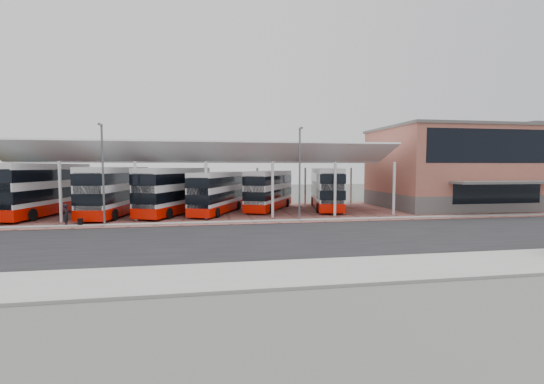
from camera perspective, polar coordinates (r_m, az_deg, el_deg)
The scene contains 19 objects.
ground at distance 25.37m, azimuth 3.36°, elevation -6.77°, with size 140.00×140.00×0.00m, color #474944.
road at distance 24.41m, azimuth 3.89°, elevation -7.18°, with size 120.00×14.00×0.02m, color black.
forecourt at distance 38.34m, azimuth 1.90°, elevation -3.06°, with size 72.00×16.00×0.06m, color brown.
sidewalk at distance 16.94m, azimuth 10.37°, elevation -12.06°, with size 120.00×4.00×0.14m, color gray.
north_kerb at distance 31.35m, azimuth 0.80°, elevation -4.57°, with size 120.00×0.80×0.14m, color gray.
yellow_line_near at distance 18.77m, azimuth 8.24°, elevation -10.58°, with size 120.00×0.12×0.01m, color #D6BB03.
yellow_line_far at distance 19.05m, azimuth 7.96°, elevation -10.36°, with size 120.00×0.12×0.01m, color #D6BB03.
canopy at distance 38.24m, azimuth -10.25°, elevation 5.52°, with size 37.00×11.63×7.07m.
terminal at distance 47.74m, azimuth 27.25°, elevation 3.46°, with size 18.40×14.40×9.25m.
lamp_west at distance 31.69m, azimuth -25.01°, elevation 2.94°, with size 0.16×0.90×8.07m.
lamp_east at distance 31.49m, azimuth 4.37°, elevation 3.30°, with size 0.16×0.90×8.07m.
bus_0 at distance 41.14m, azimuth -32.16°, elevation 0.31°, with size 4.94×12.38×4.98m.
bus_1 at distance 38.01m, azimuth -23.25°, elevation 0.09°, with size 4.34×11.52×4.64m.
bus_2 at distance 37.26m, azimuth -14.92°, elevation 0.15°, with size 6.77×11.14×4.55m.
bus_3 at distance 37.01m, azimuth -8.49°, elevation -0.12°, with size 5.92×10.14×4.13m.
bus_4 at distance 39.61m, azimuth -0.38°, elevation 0.25°, with size 6.68×10.18×4.21m.
bus_5 at distance 40.65m, azimuth 8.51°, elevation 0.50°, with size 4.61×11.16×4.49m.
pedestrian at distance 33.21m, azimuth -29.56°, elevation -3.12°, with size 0.63×0.41×1.73m, color black.
suitcase at distance 32.57m, azimuth -27.86°, elevation -4.20°, with size 0.34×0.24×0.59m, color black.
Camera 1 is at (-5.62, -24.28, 4.74)m, focal length 24.00 mm.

